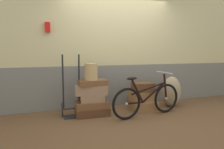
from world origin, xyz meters
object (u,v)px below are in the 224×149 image
at_px(suitcase_1, 92,105).
at_px(suitcase_7, 143,87).
at_px(suitcase_2, 92,98).
at_px(suitcase_4, 93,83).
at_px(suitcase_3, 91,90).
at_px(suitcase_0, 92,112).
at_px(bicycle, 147,100).
at_px(suitcase_5, 143,105).
at_px(luggage_trolley, 72,102).
at_px(burlap_sack, 171,92).
at_px(wicker_basket, 91,72).
at_px(suitcase_6, 142,96).

bearing_deg(suitcase_1, suitcase_7, 2.09).
relative_size(suitcase_2, suitcase_4, 0.85).
xyz_separation_m(suitcase_1, suitcase_3, (-0.00, 0.03, 0.30)).
xyz_separation_m(suitcase_0, bicycle, (1.04, -0.36, 0.26)).
xyz_separation_m(suitcase_3, suitcase_5, (1.15, -0.04, -0.41)).
height_order(suitcase_5, bicycle, bicycle).
bearing_deg(suitcase_3, suitcase_2, -46.86).
bearing_deg(suitcase_0, suitcase_7, 1.53).
relative_size(luggage_trolley, bicycle, 0.78).
xyz_separation_m(suitcase_1, burlap_sack, (1.89, 0.05, 0.13)).
height_order(suitcase_1, bicycle, bicycle).
xyz_separation_m(suitcase_0, wicker_basket, (-0.01, 0.03, 0.81)).
xyz_separation_m(luggage_trolley, burlap_sack, (2.28, -0.05, 0.06)).
bearing_deg(wicker_basket, bicycle, -20.02).
height_order(suitcase_6, wicker_basket, wicker_basket).
bearing_deg(suitcase_3, luggage_trolley, 177.61).
bearing_deg(suitcase_5, suitcase_1, -177.45).
distance_m(suitcase_1, wicker_basket, 0.67).
distance_m(suitcase_1, suitcase_6, 1.13).
xyz_separation_m(suitcase_0, suitcase_1, (-0.00, 0.02, 0.14)).
bearing_deg(suitcase_6, suitcase_3, 173.78).
xyz_separation_m(suitcase_4, wicker_basket, (-0.04, -0.02, 0.22)).
height_order(suitcase_4, burlap_sack, suitcase_4).
xyz_separation_m(suitcase_2, bicycle, (1.03, -0.39, -0.02)).
relative_size(suitcase_2, suitcase_3, 0.74).
bearing_deg(suitcase_7, suitcase_1, -177.27).
height_order(suitcase_0, bicycle, bicycle).
relative_size(suitcase_4, suitcase_5, 1.04).
xyz_separation_m(suitcase_1, luggage_trolley, (-0.39, 0.09, 0.07)).
distance_m(luggage_trolley, burlap_sack, 2.28).
height_order(suitcase_1, suitcase_7, suitcase_7).
height_order(suitcase_1, burlap_sack, burlap_sack).
distance_m(suitcase_3, burlap_sack, 1.90).
bearing_deg(suitcase_1, burlap_sack, 3.39).
xyz_separation_m(suitcase_6, luggage_trolley, (-1.52, 0.06, -0.02)).
bearing_deg(bicycle, luggage_trolley, 161.85).
xyz_separation_m(suitcase_4, suitcase_6, (1.10, 0.01, -0.35)).
bearing_deg(luggage_trolley, suitcase_7, -3.39).
distance_m(suitcase_5, bicycle, 0.45).
relative_size(suitcase_3, suitcase_4, 1.15).
relative_size(suitcase_5, wicker_basket, 1.61).
xyz_separation_m(suitcase_0, suitcase_4, (0.03, 0.04, 0.58)).
relative_size(suitcase_1, bicycle, 0.40).
height_order(suitcase_1, suitcase_2, suitcase_2).
height_order(suitcase_1, luggage_trolley, luggage_trolley).
bearing_deg(suitcase_7, luggage_trolley, 179.27).
bearing_deg(suitcase_3, suitcase_0, -78.03).
bearing_deg(luggage_trolley, suitcase_5, -3.82).
relative_size(suitcase_4, suitcase_6, 1.07).
distance_m(suitcase_5, suitcase_7, 0.42).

